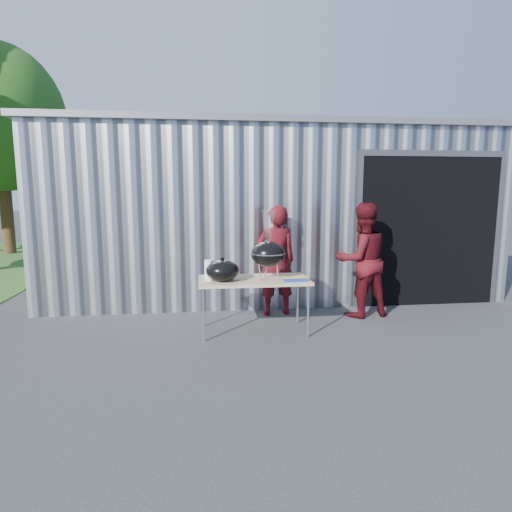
{
  "coord_description": "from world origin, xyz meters",
  "views": [
    {
      "loc": [
        -0.48,
        -5.08,
        1.94
      ],
      "look_at": [
        0.24,
        0.71,
        1.05
      ],
      "focal_mm": 30.0,
      "sensor_mm": 36.0,
      "label": 1
    }
  ],
  "objects": [
    {
      "name": "ground",
      "position": [
        0.0,
        0.0,
        0.0
      ],
      "size": [
        80.0,
        80.0,
        0.0
      ],
      "primitive_type": "plane",
      "color": "#2F2F32"
    },
    {
      "name": "building",
      "position": [
        0.92,
        4.59,
        1.54
      ],
      "size": [
        8.2,
        6.2,
        3.1
      ],
      "color": "silver",
      "rests_on": "ground"
    },
    {
      "name": "folding_table",
      "position": [
        0.19,
        0.61,
        0.71
      ],
      "size": [
        1.5,
        0.75,
        0.75
      ],
      "color": "tan",
      "rests_on": "ground"
    },
    {
      "name": "kettle_grill",
      "position": [
        0.38,
        0.57,
        1.17
      ],
      "size": [
        0.47,
        0.47,
        0.94
      ],
      "color": "black",
      "rests_on": "folding_table"
    },
    {
      "name": "grill_lid",
      "position": [
        -0.24,
        0.51,
        0.89
      ],
      "size": [
        0.44,
        0.44,
        0.32
      ],
      "color": "black",
      "rests_on": "folding_table"
    },
    {
      "name": "paper_towels",
      "position": [
        -0.42,
        0.56,
        0.89
      ],
      "size": [
        0.12,
        0.12,
        0.28
      ],
      "primitive_type": "cylinder",
      "color": "white",
      "rests_on": "folding_table"
    },
    {
      "name": "white_tub",
      "position": [
        -0.36,
        0.84,
        0.8
      ],
      "size": [
        0.2,
        0.15,
        0.1
      ],
      "primitive_type": "cube",
      "color": "white",
      "rests_on": "folding_table"
    },
    {
      "name": "foil_box",
      "position": [
        0.72,
        0.36,
        0.78
      ],
      "size": [
        0.32,
        0.06,
        0.06
      ],
      "color": "#173299",
      "rests_on": "folding_table"
    },
    {
      "name": "person_cook",
      "position": [
        0.64,
        1.41,
        0.86
      ],
      "size": [
        0.67,
        0.49,
        1.72
      ],
      "primitive_type": "imported",
      "rotation": [
        0.0,
        0.0,
        3.26
      ],
      "color": "#450B11",
      "rests_on": "ground"
    },
    {
      "name": "person_bystander",
      "position": [
        1.94,
        1.18,
        0.88
      ],
      "size": [
        0.96,
        0.81,
        1.77
      ],
      "primitive_type": "imported",
      "rotation": [
        0.0,
        0.0,
        3.31
      ],
      "color": "#450B11",
      "rests_on": "ground"
    }
  ]
}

